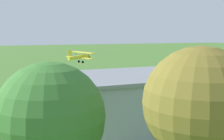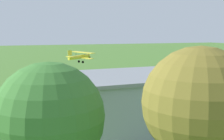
{
  "view_description": "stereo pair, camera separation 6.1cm",
  "coord_description": "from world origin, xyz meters",
  "px_view_note": "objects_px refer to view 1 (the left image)",
  "views": [
    {
      "loc": [
        21.8,
        72.09,
        11.65
      ],
      "look_at": [
        -0.8,
        13.22,
        3.62
      ],
      "focal_mm": 48.14,
      "sensor_mm": 36.0,
      "label": 1
    },
    {
      "loc": [
        21.74,
        72.11,
        11.65
      ],
      "look_at": [
        -0.8,
        13.22,
        3.62
      ],
      "focal_mm": 48.14,
      "sensor_mm": 36.0,
      "label": 2
    }
  ],
  "objects_px": {
    "person_walking_on_apron": "(51,98)",
    "biplane": "(80,56)",
    "person_beside_truck": "(48,100)",
    "tree_near_perimeter_road": "(50,118)",
    "hangar": "(214,94)",
    "tree_by_windsock": "(200,104)",
    "car_black": "(49,107)"
  },
  "relations": [
    {
      "from": "person_walking_on_apron",
      "to": "person_beside_truck",
      "type": "bearing_deg",
      "value": 56.53
    },
    {
      "from": "biplane",
      "to": "person_beside_truck",
      "type": "height_order",
      "value": "biplane"
    },
    {
      "from": "hangar",
      "to": "car_black",
      "type": "xyz_separation_m",
      "value": [
        20.43,
        -10.64,
        -2.51
      ]
    },
    {
      "from": "car_black",
      "to": "person_walking_on_apron",
      "type": "relative_size",
      "value": 2.55
    },
    {
      "from": "tree_near_perimeter_road",
      "to": "tree_by_windsock",
      "type": "height_order",
      "value": "tree_by_windsock"
    },
    {
      "from": "tree_by_windsock",
      "to": "hangar",
      "type": "bearing_deg",
      "value": -131.62
    },
    {
      "from": "person_walking_on_apron",
      "to": "person_beside_truck",
      "type": "xyz_separation_m",
      "value": [
        0.83,
        1.26,
        -0.04
      ]
    },
    {
      "from": "biplane",
      "to": "car_black",
      "type": "height_order",
      "value": "biplane"
    },
    {
      "from": "biplane",
      "to": "tree_by_windsock",
      "type": "height_order",
      "value": "tree_by_windsock"
    },
    {
      "from": "car_black",
      "to": "person_walking_on_apron",
      "type": "distance_m",
      "value": 6.06
    },
    {
      "from": "person_beside_truck",
      "to": "tree_near_perimeter_road",
      "type": "relative_size",
      "value": 0.16
    },
    {
      "from": "hangar",
      "to": "tree_near_perimeter_road",
      "type": "xyz_separation_m",
      "value": [
        24.19,
        13.98,
        3.01
      ]
    },
    {
      "from": "person_walking_on_apron",
      "to": "biplane",
      "type": "bearing_deg",
      "value": -114.45
    },
    {
      "from": "person_beside_truck",
      "to": "tree_near_perimeter_road",
      "type": "xyz_separation_m",
      "value": [
        4.31,
        29.26,
        5.6
      ]
    },
    {
      "from": "person_beside_truck",
      "to": "tree_by_windsock",
      "type": "xyz_separation_m",
      "value": [
        -3.2,
        34.04,
        6.9
      ]
    },
    {
      "from": "hangar",
      "to": "person_beside_truck",
      "type": "bearing_deg",
      "value": -37.55
    },
    {
      "from": "person_beside_truck",
      "to": "hangar",
      "type": "bearing_deg",
      "value": 142.45
    },
    {
      "from": "hangar",
      "to": "tree_near_perimeter_road",
      "type": "height_order",
      "value": "tree_near_perimeter_road"
    },
    {
      "from": "car_black",
      "to": "person_walking_on_apron",
      "type": "bearing_deg",
      "value": -103.2
    },
    {
      "from": "hangar",
      "to": "car_black",
      "type": "relative_size",
      "value": 9.3
    },
    {
      "from": "person_beside_truck",
      "to": "person_walking_on_apron",
      "type": "bearing_deg",
      "value": -123.47
    },
    {
      "from": "tree_near_perimeter_road",
      "to": "tree_by_windsock",
      "type": "bearing_deg",
      "value": 147.55
    },
    {
      "from": "tree_near_perimeter_road",
      "to": "tree_by_windsock",
      "type": "xyz_separation_m",
      "value": [
        -7.52,
        4.78,
        1.3
      ]
    },
    {
      "from": "car_black",
      "to": "person_beside_truck",
      "type": "bearing_deg",
      "value": -96.76
    },
    {
      "from": "person_walking_on_apron",
      "to": "tree_near_perimeter_road",
      "type": "xyz_separation_m",
      "value": [
        5.15,
        30.53,
        5.56
      ]
    },
    {
      "from": "hangar",
      "to": "biplane",
      "type": "xyz_separation_m",
      "value": [
        7.15,
        -42.71,
        2.02
      ]
    },
    {
      "from": "hangar",
      "to": "tree_by_windsock",
      "type": "bearing_deg",
      "value": 48.38
    },
    {
      "from": "biplane",
      "to": "person_walking_on_apron",
      "type": "bearing_deg",
      "value": 65.55
    },
    {
      "from": "person_walking_on_apron",
      "to": "tree_by_windsock",
      "type": "distance_m",
      "value": 36.04
    },
    {
      "from": "person_walking_on_apron",
      "to": "tree_near_perimeter_road",
      "type": "height_order",
      "value": "tree_near_perimeter_road"
    },
    {
      "from": "car_black",
      "to": "person_beside_truck",
      "type": "height_order",
      "value": "car_black"
    },
    {
      "from": "hangar",
      "to": "person_beside_truck",
      "type": "relative_size",
      "value": 24.92
    }
  ]
}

